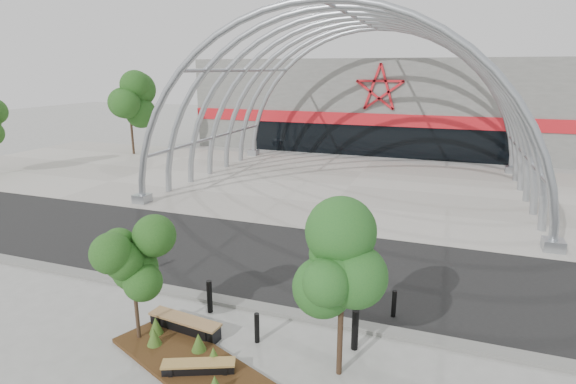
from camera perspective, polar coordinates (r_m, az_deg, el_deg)
ground at (r=14.76m, az=-5.43°, el=-13.74°), size 140.00×140.00×0.00m
road at (r=17.64m, az=-0.56°, el=-8.55°), size 140.00×7.00×0.02m
forecourt at (r=28.59m, az=7.84°, el=0.77°), size 60.00×17.00×0.04m
kerb at (r=14.53m, az=-5.86°, el=-13.98°), size 60.00×0.50×0.12m
arena_building at (r=45.52m, az=12.91°, el=11.01°), size 34.00×15.24×8.00m
vault_canopy at (r=28.59m, az=7.84°, el=0.76°), size 20.80×15.80×20.36m
planting_bed at (r=11.99m, az=-11.14°, el=-20.81°), size 5.82×3.73×0.59m
street_tree_0 at (r=12.47m, az=-19.22°, el=-8.42°), size 1.41×1.41×3.22m
street_tree_1 at (r=10.39m, az=6.94°, el=-9.21°), size 1.68×1.68×3.98m
bench_0 at (r=13.41m, az=-12.94°, el=-16.21°), size 2.25×0.73×0.46m
bench_1 at (r=11.83m, az=-11.26°, el=-21.16°), size 1.77×1.04×0.37m
bollard_0 at (r=17.04m, az=-18.99°, el=-8.48°), size 0.16×0.16×1.03m
bollard_1 at (r=14.13m, az=-9.93°, el=-12.94°), size 0.16×0.16×1.03m
bollard_2 at (r=12.64m, az=-3.97°, el=-16.84°), size 0.14×0.14×0.86m
bollard_3 at (r=12.41m, az=8.51°, el=-16.93°), size 0.18×0.18×1.13m
bollard_4 at (r=14.07m, az=13.30°, el=-13.68°), size 0.14×0.14×0.86m
bg_tree_0 at (r=40.77m, az=-19.55°, el=10.97°), size 3.00×3.00×6.45m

